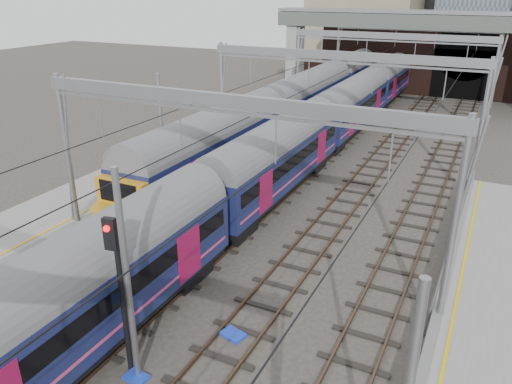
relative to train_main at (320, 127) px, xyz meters
The scene contains 10 objects.
tracks 10.17m from the train_main, 78.34° to the right, with size 14.40×80.00×0.22m.
overhead_line 5.64m from the train_main, 58.03° to the right, with size 16.80×80.00×8.00m.
retaining_wall 27.52m from the train_main, 82.88° to the left, with size 28.00×2.75×9.00m.
overbridge 21.95m from the train_main, 84.64° to the left, with size 28.00×3.00×9.25m.
train_main is the anchor object (origin of this frame).
train_second 16.83m from the train_main, 103.75° to the left, with size 2.81×64.98×4.83m.
signal_near_centre 22.68m from the train_main, 85.92° to the right, with size 0.41×0.49×5.44m.
equip_cover_a 17.25m from the train_main, 89.27° to the right, with size 0.89×0.63×0.11m, color blue.
equip_cover_b 23.03m from the train_main, 84.91° to the right, with size 0.76×0.53×0.09m, color blue.
equip_cover_c 20.15m from the train_main, 79.12° to the right, with size 0.84×0.60×0.10m, color blue.
Camera 1 is at (8.78, -7.46, 11.38)m, focal length 35.00 mm.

